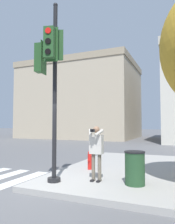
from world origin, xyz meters
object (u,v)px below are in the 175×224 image
(traffic_signal_pole, at_px, (51,66))
(person_photographer, at_px, (96,148))
(fire_hydrant, at_px, (90,160))
(trash_bin, at_px, (135,168))

(traffic_signal_pole, xyz_separation_m, person_photographer, (1.27, 0.60, -2.53))
(traffic_signal_pole, bearing_deg, fire_hydrant, 78.64)
(person_photographer, bearing_deg, trash_bin, 2.24)
(fire_hydrant, bearing_deg, person_photographer, -60.76)
(person_photographer, height_order, fire_hydrant, person_photographer)
(traffic_signal_pole, height_order, fire_hydrant, traffic_signal_pole)
(person_photographer, relative_size, fire_hydrant, 2.37)
(traffic_signal_pole, relative_size, person_photographer, 3.34)
(fire_hydrant, bearing_deg, traffic_signal_pole, -101.36)
(traffic_signal_pole, distance_m, person_photographer, 2.89)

